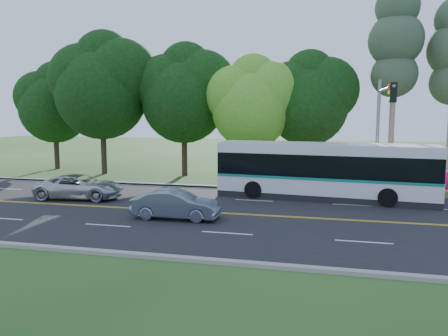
% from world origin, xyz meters
% --- Properties ---
extents(ground, '(120.00, 120.00, 0.00)m').
position_xyz_m(ground, '(0.00, 0.00, 0.00)').
color(ground, '#214617').
rests_on(ground, ground).
extents(road, '(60.00, 14.00, 0.02)m').
position_xyz_m(road, '(0.00, 0.00, 0.01)').
color(road, black).
rests_on(road, ground).
extents(curb_north, '(60.00, 0.30, 0.15)m').
position_xyz_m(curb_north, '(0.00, 7.15, 0.07)').
color(curb_north, gray).
rests_on(curb_north, ground).
extents(curb_south, '(60.00, 0.30, 0.15)m').
position_xyz_m(curb_south, '(0.00, -7.15, 0.07)').
color(curb_south, gray).
rests_on(curb_south, ground).
extents(grass_verge, '(60.00, 4.00, 0.10)m').
position_xyz_m(grass_verge, '(0.00, 9.00, 0.05)').
color(grass_verge, '#214617').
rests_on(grass_verge, ground).
extents(lane_markings, '(57.60, 13.82, 0.00)m').
position_xyz_m(lane_markings, '(-0.09, 0.00, 0.02)').
color(lane_markings, gold).
rests_on(lane_markings, road).
extents(tree_row, '(44.70, 9.10, 13.84)m').
position_xyz_m(tree_row, '(-5.15, 12.13, 6.73)').
color(tree_row, black).
rests_on(tree_row, ground).
extents(bougainvillea_hedge, '(9.50, 2.25, 1.50)m').
position_xyz_m(bougainvillea_hedge, '(7.18, 8.15, 0.72)').
color(bougainvillea_hedge, '#A30D46').
rests_on(bougainvillea_hedge, ground).
extents(traffic_signal, '(0.42, 6.10, 7.00)m').
position_xyz_m(traffic_signal, '(6.49, 5.40, 4.67)').
color(traffic_signal, gray).
rests_on(traffic_signal, ground).
extents(transit_bus, '(12.58, 3.88, 3.24)m').
position_xyz_m(transit_bus, '(3.39, 4.98, 1.62)').
color(transit_bus, silver).
rests_on(transit_bus, road).
extents(sedan, '(4.20, 1.55, 1.37)m').
position_xyz_m(sedan, '(-3.43, -1.61, 0.71)').
color(sedan, slate).
rests_on(sedan, road).
extents(suv, '(5.29, 2.89, 1.40)m').
position_xyz_m(suv, '(-10.56, 1.72, 0.72)').
color(suv, '#B9BCBE').
rests_on(suv, road).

